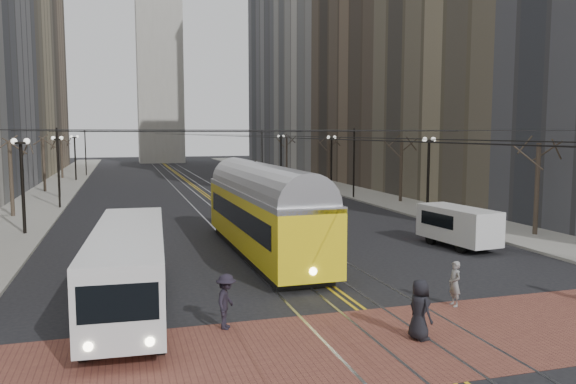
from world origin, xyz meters
TOP-DOWN VIEW (x-y plane):
  - ground at (0.00, 0.00)m, footprint 260.00×260.00m
  - sidewalk_left at (-15.00, 45.00)m, footprint 5.00×140.00m
  - sidewalk_right at (15.00, 45.00)m, footprint 5.00×140.00m
  - crosswalk_band at (0.00, -4.00)m, footprint 25.00×6.00m
  - streetcar_rails at (0.00, 45.00)m, footprint 4.80×130.00m
  - centre_lines at (0.00, 45.00)m, footprint 0.42×130.00m
  - building_left_far at (-25.50, 86.00)m, footprint 16.00×20.00m
  - building_right_mid at (25.50, 46.00)m, footprint 16.00×20.00m
  - building_right_midfar at (27.50, 66.00)m, footprint 20.00×20.00m
  - building_right_far at (25.50, 86.00)m, footprint 16.00×20.00m
  - lamp_posts at (-0.00, 28.75)m, footprint 27.60×57.20m
  - street_trees at (0.00, 35.25)m, footprint 31.68×53.28m
  - trolley_wires at (0.00, 34.83)m, footprint 25.96×120.00m
  - transit_bus at (-7.80, 1.57)m, footprint 3.01×11.47m
  - streetcar at (-1.10, 8.94)m, footprint 3.01×15.17m
  - rear_bus at (1.80, 16.62)m, footprint 3.32×12.77m
  - cargo_van at (9.42, 7.53)m, footprint 2.44×5.11m
  - sedan_grey at (6.27, 32.63)m, footprint 2.14×4.70m
  - sedan_silver at (4.53, 37.44)m, footprint 1.85×4.46m
  - pedestrian_a at (0.51, -4.06)m, footprint 0.73×0.98m
  - pedestrian_b at (3.38, -1.50)m, footprint 0.41×0.61m
  - pedestrian_d at (-4.89, -1.50)m, footprint 1.07×1.31m

SIDE VIEW (x-z plane):
  - ground at x=0.00m, z-range 0.00..0.00m
  - streetcar_rails at x=0.00m, z-range 0.00..0.01m
  - crosswalk_band at x=0.00m, z-range 0.00..0.01m
  - centre_lines at x=0.00m, z-range 0.01..0.01m
  - sidewalk_left at x=-15.00m, z-range 0.00..0.15m
  - sidewalk_right at x=15.00m, z-range 0.00..0.15m
  - sedan_silver at x=4.53m, z-range 0.00..1.43m
  - sedan_grey at x=6.27m, z-range 0.00..1.56m
  - pedestrian_b at x=3.38m, z-range 0.01..1.64m
  - pedestrian_d at x=-4.89m, z-range 0.01..1.77m
  - pedestrian_a at x=0.51m, z-range 0.01..1.85m
  - cargo_van at x=9.42m, z-range 0.00..2.18m
  - transit_bus at x=-7.80m, z-range 0.00..2.84m
  - rear_bus at x=1.80m, z-range 0.00..3.30m
  - streetcar at x=-1.10m, z-range 0.00..3.57m
  - street_trees at x=0.00m, z-range 0.00..5.60m
  - lamp_posts at x=0.00m, z-range 0.00..5.60m
  - trolley_wires at x=0.00m, z-range 0.47..7.07m
  - building_right_mid at x=25.50m, z-range 0.00..34.00m
  - building_left_far at x=-25.50m, z-range 0.00..40.00m
  - building_right_far at x=25.50m, z-range 0.00..40.00m
  - building_right_midfar at x=27.50m, z-range 0.00..52.00m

